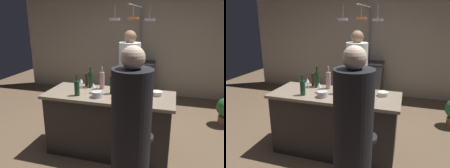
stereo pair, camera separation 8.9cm
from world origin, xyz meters
The scene contains 19 objects.
ground_plane centered at (0.00, 0.00, 0.00)m, with size 9.00×9.00×0.00m, color brown.
back_wall centered at (0.00, 2.85, 1.30)m, with size 6.40×0.16×2.60m, color #BCAD99.
kitchen_island centered at (0.00, 0.00, 0.45)m, with size 1.80×0.72×0.90m.
stove_range centered at (0.00, 2.45, 0.45)m, with size 0.80×0.64×0.89m.
chef centered at (0.12, 0.82, 0.80)m, with size 0.36×0.36×1.72m.
bar_stool_right centered at (0.56, -0.62, 0.38)m, with size 0.28×0.28×0.68m.
guest_right centered at (0.51, -1.01, 0.79)m, with size 0.36×0.36×1.70m.
overhead_pot_rack centered at (0.01, 1.94, 1.65)m, with size 0.86×1.46×2.17m.
pepper_mill centered at (-0.43, 0.24, 1.01)m, with size 0.05×0.05×0.21m, color #382319.
wine_bottle_red centered at (-0.35, 0.21, 1.02)m, with size 0.07×0.07×0.32m.
wine_bottle_amber centered at (0.20, 0.02, 1.01)m, with size 0.07×0.07×0.29m.
wine_bottle_green centered at (-0.40, -0.18, 1.01)m, with size 0.07×0.07×0.29m.
wine_bottle_rose centered at (-0.17, 0.20, 1.03)m, with size 0.07×0.07×0.33m.
wine_bottle_dark centered at (0.04, 0.03, 1.03)m, with size 0.07×0.07×0.32m.
wine_glass_by_chef centered at (-0.48, 0.15, 1.01)m, with size 0.07×0.07×0.15m.
wine_glass_near_right_guest centered at (-0.22, -0.02, 1.01)m, with size 0.07×0.07×0.15m.
mixing_bowl_ceramic centered at (0.65, 0.12, 0.93)m, with size 0.14×0.14×0.06m, color silver.
mixing_bowl_steel centered at (-0.12, -0.17, 0.94)m, with size 0.14×0.14×0.08m, color #B7B7BC.
mixing_bowl_blue centered at (0.31, 0.15, 0.94)m, with size 0.19×0.19×0.07m, color #334C6B.
Camera 1 is at (0.83, -2.77, 1.91)m, focal length 35.19 mm.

